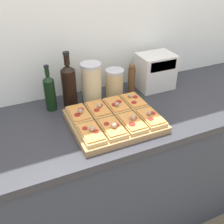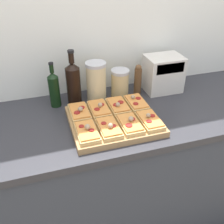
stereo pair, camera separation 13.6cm
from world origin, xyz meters
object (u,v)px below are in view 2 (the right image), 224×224
wine_bottle (73,82)px  toaster_oven (163,74)px  olive_oil_bottle (54,89)px  grain_jar_tall (96,82)px  grain_jar_short (120,83)px  cutting_board (114,121)px  pepper_mill (138,80)px

wine_bottle → toaster_oven: bearing=-0.1°
olive_oil_bottle → toaster_oven: size_ratio=1.07×
olive_oil_bottle → grain_jar_tall: (0.24, 0.00, 0.01)m
grain_jar_short → toaster_oven: size_ratio=0.70×
grain_jar_tall → grain_jar_short: grain_jar_tall is taller
olive_oil_bottle → grain_jar_tall: size_ratio=1.13×
wine_bottle → cutting_board: bearing=-61.0°
wine_bottle → grain_jar_tall: wine_bottle is taller
pepper_mill → toaster_oven: size_ratio=0.77×
grain_jar_short → pepper_mill: bearing=0.0°
olive_oil_bottle → grain_jar_tall: olive_oil_bottle is taller
pepper_mill → olive_oil_bottle: bearing=180.0°
wine_bottle → grain_jar_tall: bearing=0.0°
toaster_oven → cutting_board: bearing=-146.1°
grain_jar_tall → wine_bottle: bearing=-180.0°
olive_oil_bottle → toaster_oven: bearing=-0.1°
wine_bottle → toaster_oven: 0.56m
pepper_mill → toaster_oven: toaster_oven is taller
olive_oil_bottle → pepper_mill: olive_oil_bottle is taller
wine_bottle → grain_jar_tall: (0.13, 0.00, -0.01)m
olive_oil_bottle → grain_jar_short: 0.39m
pepper_mill → grain_jar_tall: bearing=180.0°
cutting_board → grain_jar_short: size_ratio=2.61×
grain_jar_short → pepper_mill: 0.12m
grain_jar_tall → toaster_oven: (0.43, -0.00, -0.01)m
olive_oil_bottle → toaster_oven: 0.67m
wine_bottle → olive_oil_bottle: bearing=180.0°
toaster_oven → pepper_mill: bearing=179.7°
pepper_mill → grain_jar_short: bearing=180.0°
cutting_board → grain_jar_tall: size_ratio=1.91×
cutting_board → toaster_oven: toaster_oven is taller
olive_oil_bottle → grain_jar_tall: 0.24m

